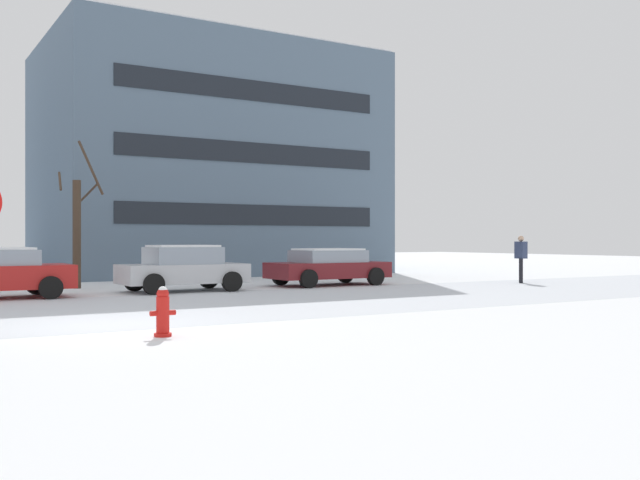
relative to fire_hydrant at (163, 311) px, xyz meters
The scene contains 8 objects.
ground_plane 2.17m from the fire_hydrant, 104.05° to the left, with size 120.00×120.00×0.00m, color white.
road_surface 5.14m from the fire_hydrant, 95.78° to the left, with size 80.00×8.07×0.00m.
fire_hydrant is the anchor object (origin of this frame).
parked_car_silver 10.71m from the fire_hydrant, 67.87° to the left, with size 3.95×2.10×1.47m.
parked_car_maroon 13.97m from the fire_hydrant, 46.63° to the left, with size 4.36×2.21×1.32m.
pedestrian_crossing 18.20m from the fire_hydrant, 24.45° to the left, with size 0.33×0.41×1.79m.
tree_far_mid 13.28m from the fire_hydrant, 83.53° to the left, with size 1.53×1.52×4.88m.
building_far_right 24.79m from the fire_hydrant, 66.16° to the left, with size 15.37×11.18×10.99m.
Camera 1 is at (-3.50, -13.87, 1.64)m, focal length 40.38 mm.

